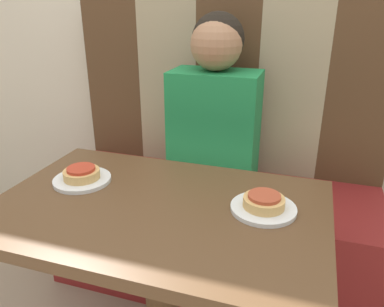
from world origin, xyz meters
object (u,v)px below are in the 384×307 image
object	(u,v)px
plate_right	(263,208)
pizza_left	(82,173)
pizza_right	(264,201)
plate_left	(82,180)
person	(215,105)

from	to	relation	value
plate_right	pizza_left	size ratio (longest dim) A/B	1.59
plate_right	pizza_right	size ratio (longest dim) A/B	1.59
plate_right	pizza_left	bearing A→B (deg)	180.00
plate_left	plate_right	size ratio (longest dim) A/B	1.00
plate_left	pizza_right	size ratio (longest dim) A/B	1.59
person	plate_right	distance (m)	0.62
person	plate_left	world-z (taller)	person
plate_right	plate_left	bearing A→B (deg)	180.00
plate_left	pizza_left	distance (m)	0.02
person	pizza_right	distance (m)	0.62
person	pizza_left	xyz separation A→B (m)	(-0.28, -0.54, -0.10)
pizza_right	plate_left	bearing A→B (deg)	180.00
plate_right	pizza_left	xyz separation A→B (m)	(-0.56, 0.00, 0.02)
pizza_left	person	bearing A→B (deg)	62.97
plate_right	pizza_right	xyz separation A→B (m)	(0.00, 0.00, 0.02)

